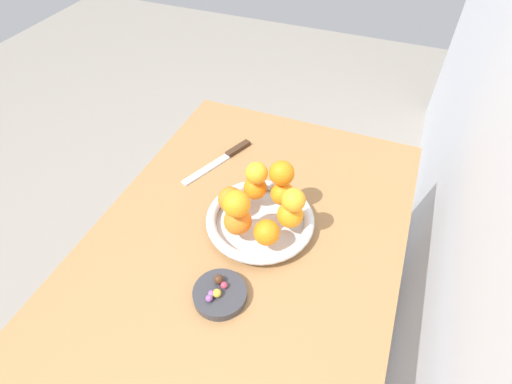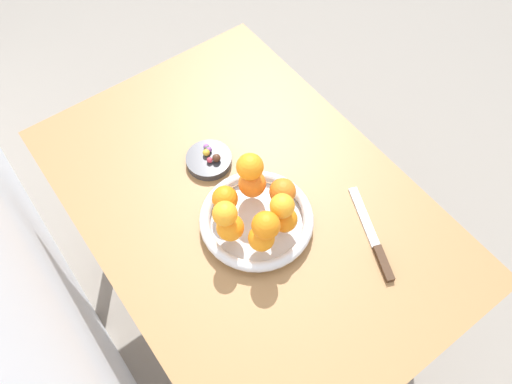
% 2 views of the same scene
% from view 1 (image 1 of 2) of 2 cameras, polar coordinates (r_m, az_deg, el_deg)
% --- Properties ---
extents(ground_plane, '(6.00, 6.00, 0.00)m').
position_cam_1_polar(ground_plane, '(1.65, -1.27, -23.11)').
color(ground_plane, gray).
extents(dining_table, '(1.10, 0.76, 0.74)m').
position_cam_1_polar(dining_table, '(1.07, -1.83, -10.19)').
color(dining_table, '#9E7042').
rests_on(dining_table, ground_plane).
extents(fruit_bowl, '(0.28, 0.28, 0.04)m').
position_cam_1_polar(fruit_bowl, '(1.02, 0.59, -4.09)').
color(fruit_bowl, silver).
rests_on(fruit_bowl, dining_table).
extents(candy_dish, '(0.12, 0.12, 0.02)m').
position_cam_1_polar(candy_dish, '(0.91, -5.16, -14.33)').
color(candy_dish, '#333338').
rests_on(candy_dish, dining_table).
extents(orange_0, '(0.06, 0.06, 0.06)m').
position_cam_1_polar(orange_0, '(1.01, 3.79, -0.19)').
color(orange_0, orange).
rests_on(orange_0, fruit_bowl).
extents(orange_1, '(0.06, 0.06, 0.06)m').
position_cam_1_polar(orange_1, '(1.03, -0.12, 0.58)').
color(orange_1, orange).
rests_on(orange_1, fruit_bowl).
extents(orange_2, '(0.06, 0.06, 0.06)m').
position_cam_1_polar(orange_2, '(1.00, -3.66, -1.04)').
color(orange_2, orange).
rests_on(orange_2, fruit_bowl).
extents(orange_3, '(0.07, 0.07, 0.07)m').
position_cam_1_polar(orange_3, '(0.95, -2.63, -4.15)').
color(orange_3, orange).
rests_on(orange_3, fruit_bowl).
extents(orange_4, '(0.06, 0.06, 0.06)m').
position_cam_1_polar(orange_4, '(0.93, 1.55, -5.77)').
color(orange_4, orange).
rests_on(orange_4, fruit_bowl).
extents(orange_5, '(0.06, 0.06, 0.06)m').
position_cam_1_polar(orange_5, '(0.96, 4.90, -3.26)').
color(orange_5, orange).
rests_on(orange_5, fruit_bowl).
extents(orange_6, '(0.06, 0.06, 0.06)m').
position_cam_1_polar(orange_6, '(0.91, 5.38, -1.16)').
color(orange_6, orange).
rests_on(orange_6, orange_5).
extents(orange_7, '(0.06, 0.06, 0.06)m').
position_cam_1_polar(orange_7, '(0.98, 3.69, 2.71)').
color(orange_7, orange).
rests_on(orange_7, orange_0).
extents(orange_8, '(0.06, 0.06, 0.06)m').
position_cam_1_polar(orange_8, '(0.89, -2.84, -1.76)').
color(orange_8, orange).
rests_on(orange_8, orange_3).
extents(orange_9, '(0.06, 0.06, 0.06)m').
position_cam_1_polar(orange_9, '(0.98, 0.07, 2.73)').
color(orange_9, orange).
rests_on(orange_9, orange_1).
extents(candy_ball_0, '(0.01, 0.01, 0.01)m').
position_cam_1_polar(candy_ball_0, '(0.89, -6.90, -14.70)').
color(candy_ball_0, '#4C9947').
rests_on(candy_ball_0, candy_dish).
extents(candy_ball_1, '(0.02, 0.02, 0.02)m').
position_cam_1_polar(candy_ball_1, '(0.89, -5.60, -14.19)').
color(candy_ball_1, gold).
rests_on(candy_ball_1, candy_dish).
extents(candy_ball_2, '(0.02, 0.02, 0.02)m').
position_cam_1_polar(candy_ball_2, '(0.90, -4.59, -13.13)').
color(candy_ball_2, '#C6384C').
rests_on(candy_ball_2, candy_dish).
extents(candy_ball_3, '(0.02, 0.02, 0.02)m').
position_cam_1_polar(candy_ball_3, '(0.89, -6.11, -14.34)').
color(candy_ball_3, '#8C4C99').
rests_on(candy_ball_3, candy_dish).
extents(candy_ball_4, '(0.02, 0.02, 0.02)m').
position_cam_1_polar(candy_ball_4, '(0.88, -6.60, -14.91)').
color(candy_ball_4, '#8C4C99').
rests_on(candy_ball_4, candy_dish).
extents(candy_ball_5, '(0.02, 0.02, 0.02)m').
position_cam_1_polar(candy_ball_5, '(0.90, -5.42, -12.32)').
color(candy_ball_5, '#472819').
rests_on(candy_ball_5, candy_dish).
extents(knife, '(0.25, 0.12, 0.01)m').
position_cam_1_polar(knife, '(1.22, -4.67, 4.85)').
color(knife, '#3F2819').
rests_on(knife, dining_table).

